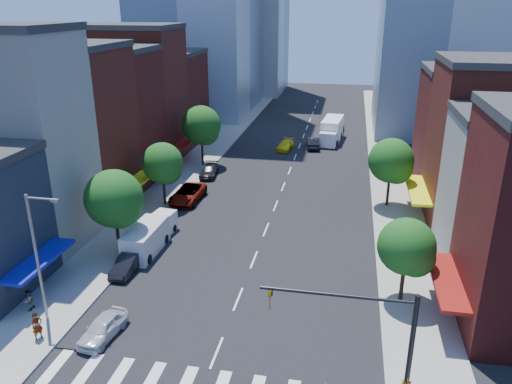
# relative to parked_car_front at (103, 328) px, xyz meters

# --- Properties ---
(ground) EXTENTS (220.00, 220.00, 0.00)m
(ground) POSITION_rel_parked_car_front_xyz_m (7.50, -0.14, -0.70)
(ground) COLOR black
(ground) RESTS_ON ground
(sidewalk_left) EXTENTS (5.00, 120.00, 0.15)m
(sidewalk_left) POSITION_rel_parked_car_front_xyz_m (-5.00, 39.86, -0.62)
(sidewalk_left) COLOR gray
(sidewalk_left) RESTS_ON ground
(sidewalk_right) EXTENTS (5.00, 120.00, 0.15)m
(sidewalk_right) POSITION_rel_parked_car_front_xyz_m (20.00, 39.86, -0.62)
(sidewalk_right) COLOR gray
(sidewalk_right) RESTS_ON ground
(bldg_left_1) EXTENTS (12.00, 8.00, 18.00)m
(bldg_left_1) POSITION_rel_parked_car_front_xyz_m (-13.50, 11.86, 8.30)
(bldg_left_1) COLOR beige
(bldg_left_1) RESTS_ON ground
(bldg_left_2) EXTENTS (12.00, 9.00, 16.00)m
(bldg_left_2) POSITION_rel_parked_car_front_xyz_m (-13.50, 20.36, 7.30)
(bldg_left_2) COLOR #591E15
(bldg_left_2) RESTS_ON ground
(bldg_left_3) EXTENTS (12.00, 8.00, 15.00)m
(bldg_left_3) POSITION_rel_parked_car_front_xyz_m (-13.50, 28.86, 6.80)
(bldg_left_3) COLOR #4A1212
(bldg_left_3) RESTS_ON ground
(bldg_left_4) EXTENTS (12.00, 9.00, 17.00)m
(bldg_left_4) POSITION_rel_parked_car_front_xyz_m (-13.50, 37.36, 7.80)
(bldg_left_4) COLOR #591E15
(bldg_left_4) RESTS_ON ground
(bldg_left_5) EXTENTS (12.00, 10.00, 13.00)m
(bldg_left_5) POSITION_rel_parked_car_front_xyz_m (-13.50, 46.86, 5.80)
(bldg_left_5) COLOR #4A1212
(bldg_left_5) RESTS_ON ground
(bldg_right_2) EXTENTS (12.00, 10.00, 15.00)m
(bldg_right_2) POSITION_rel_parked_car_front_xyz_m (28.50, 23.86, 6.80)
(bldg_right_2) COLOR #591E15
(bldg_right_2) RESTS_ON ground
(bldg_right_3) EXTENTS (12.00, 10.00, 13.00)m
(bldg_right_3) POSITION_rel_parked_car_front_xyz_m (28.50, 33.86, 5.80)
(bldg_right_3) COLOR #4A1212
(bldg_right_3) RESTS_ON ground
(traffic_signal) EXTENTS (7.24, 2.24, 8.00)m
(traffic_signal) POSITION_rel_parked_car_front_xyz_m (17.44, -4.64, 3.46)
(traffic_signal) COLOR black
(traffic_signal) RESTS_ON sidewalk_right
(streetlight) EXTENTS (2.25, 0.25, 9.00)m
(streetlight) POSITION_rel_parked_car_front_xyz_m (-4.31, 0.86, 4.58)
(streetlight) COLOR slate
(streetlight) RESTS_ON sidewalk_left
(tree_left_near) EXTENTS (4.80, 4.80, 7.30)m
(tree_left_near) POSITION_rel_parked_car_front_xyz_m (-3.85, 10.78, 4.17)
(tree_left_near) COLOR black
(tree_left_near) RESTS_ON sidewalk_left
(tree_left_mid) EXTENTS (4.20, 4.20, 6.65)m
(tree_left_mid) POSITION_rel_parked_car_front_xyz_m (-3.85, 21.78, 3.83)
(tree_left_mid) COLOR black
(tree_left_mid) RESTS_ON sidewalk_left
(tree_left_far) EXTENTS (5.00, 5.00, 7.75)m
(tree_left_far) POSITION_rel_parked_car_front_xyz_m (-3.85, 35.78, 4.50)
(tree_left_far) COLOR black
(tree_left_far) RESTS_ON sidewalk_left
(tree_right_near) EXTENTS (4.00, 4.00, 6.20)m
(tree_right_near) POSITION_rel_parked_car_front_xyz_m (19.15, 7.78, 3.49)
(tree_right_near) COLOR black
(tree_right_near) RESTS_ON sidewalk_right
(tree_right_far) EXTENTS (4.60, 4.60, 7.20)m
(tree_right_far) POSITION_rel_parked_car_front_xyz_m (19.15, 25.78, 4.17)
(tree_right_far) COLOR black
(tree_right_far) RESTS_ON sidewalk_right
(parked_car_front) EXTENTS (2.14, 4.27, 1.40)m
(parked_car_front) POSITION_rel_parked_car_front_xyz_m (0.00, 0.00, 0.00)
(parked_car_front) COLOR silver
(parked_car_front) RESTS_ON ground
(parked_car_second) EXTENTS (1.46, 4.14, 1.36)m
(parked_car_second) POSITION_rel_parked_car_front_xyz_m (-2.00, 8.08, -0.02)
(parked_car_second) COLOR black
(parked_car_second) RESTS_ON ground
(parked_car_third) EXTENTS (2.97, 6.05, 1.65)m
(parked_car_third) POSITION_rel_parked_car_front_xyz_m (-2.00, 23.46, 0.13)
(parked_car_third) COLOR #999999
(parked_car_third) RESTS_ON ground
(parked_car_rear) EXTENTS (2.30, 4.80, 1.35)m
(parked_car_rear) POSITION_rel_parked_car_front_xyz_m (-2.00, 31.85, -0.02)
(parked_car_rear) COLOR black
(parked_car_rear) RESTS_ON ground
(cargo_van_near) EXTENTS (2.36, 5.59, 2.37)m
(cargo_van_near) POSITION_rel_parked_car_front_xyz_m (-1.85, 11.38, 0.47)
(cargo_van_near) COLOR silver
(cargo_van_near) RESTS_ON ground
(cargo_van_far) EXTENTS (2.38, 4.75, 1.94)m
(cargo_van_far) POSITION_rel_parked_car_front_xyz_m (-1.93, 14.32, 0.26)
(cargo_van_far) COLOR silver
(cargo_van_far) RESTS_ON ground
(taxi) EXTENTS (2.33, 4.61, 1.28)m
(taxi) POSITION_rel_parked_car_front_xyz_m (5.66, 45.47, -0.06)
(taxi) COLOR yellow
(taxi) RESTS_ON ground
(traffic_car_oncoming) EXTENTS (2.31, 5.04, 1.60)m
(traffic_car_oncoming) POSITION_rel_parked_car_front_xyz_m (9.50, 47.09, 0.10)
(traffic_car_oncoming) COLOR black
(traffic_car_oncoming) RESTS_ON ground
(traffic_car_far) EXTENTS (2.01, 4.57, 1.53)m
(traffic_car_far) POSITION_rel_parked_car_front_xyz_m (12.85, 57.36, 0.07)
(traffic_car_far) COLOR #999999
(traffic_car_far) RESTS_ON ground
(box_truck) EXTENTS (3.35, 8.84, 3.48)m
(box_truck) POSITION_rel_parked_car_front_xyz_m (12.00, 51.29, 0.95)
(box_truck) COLOR white
(box_truck) RESTS_ON ground
(pedestrian_near) EXTENTS (0.73, 0.81, 1.86)m
(pedestrian_near) POSITION_rel_parked_car_front_xyz_m (-3.86, -1.07, 0.38)
(pedestrian_near) COLOR #999999
(pedestrian_near) RESTS_ON sidewalk_left
(pedestrian_far) EXTENTS (0.62, 0.77, 1.53)m
(pedestrian_far) POSITION_rel_parked_car_front_xyz_m (-6.33, 1.65, 0.22)
(pedestrian_far) COLOR #999999
(pedestrian_far) RESTS_ON sidewalk_left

